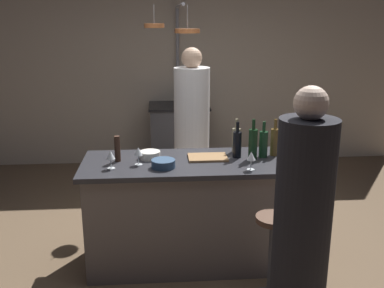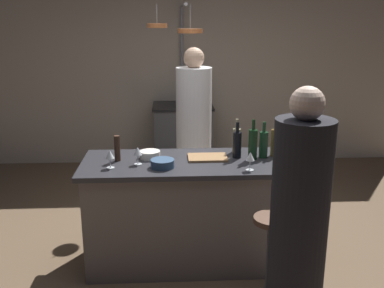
{
  "view_description": "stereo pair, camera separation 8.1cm",
  "coord_description": "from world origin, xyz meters",
  "px_view_note": "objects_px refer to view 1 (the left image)",
  "views": [
    {
      "loc": [
        -0.28,
        -3.42,
        2.02
      ],
      "look_at": [
        0.0,
        0.15,
        1.0
      ],
      "focal_mm": 41.69,
      "sensor_mm": 36.0,
      "label": 1
    },
    {
      "loc": [
        -0.19,
        -3.43,
        2.02
      ],
      "look_at": [
        0.0,
        0.15,
        1.0
      ],
      "focal_mm": 41.69,
      "sensor_mm": 36.0,
      "label": 2
    }
  ],
  "objects_px": {
    "wine_glass_near_right_guest": "(138,152)",
    "mixing_bowl_ceramic": "(150,155)",
    "wine_bottle_dark": "(237,144)",
    "bar_stool_right": "(272,255)",
    "wine_bottle_amber": "(275,141)",
    "wine_glass_by_chef": "(251,157)",
    "wine_bottle_white": "(236,139)",
    "guest_right": "(302,230)",
    "wine_bottle_green": "(263,143)",
    "chef": "(192,138)",
    "pepper_mill": "(117,149)",
    "wine_bottle_red": "(253,144)",
    "wine_glass_near_left_guest": "(111,156)",
    "mixing_bowl_blue": "(163,164)",
    "stove_range": "(179,137)",
    "cutting_board": "(208,157)"
  },
  "relations": [
    {
      "from": "mixing_bowl_blue",
      "to": "wine_glass_by_chef",
      "type": "bearing_deg",
      "value": -9.34
    },
    {
      "from": "cutting_board",
      "to": "wine_glass_near_right_guest",
      "type": "relative_size",
      "value": 2.19
    },
    {
      "from": "bar_stool_right",
      "to": "wine_bottle_dark",
      "type": "bearing_deg",
      "value": 102.26
    },
    {
      "from": "pepper_mill",
      "to": "wine_glass_near_left_guest",
      "type": "height_order",
      "value": "pepper_mill"
    },
    {
      "from": "mixing_bowl_blue",
      "to": "stove_range",
      "type": "bearing_deg",
      "value": 84.61
    },
    {
      "from": "pepper_mill",
      "to": "wine_bottle_dark",
      "type": "relative_size",
      "value": 0.7
    },
    {
      "from": "wine_glass_near_right_guest",
      "to": "mixing_bowl_ceramic",
      "type": "relative_size",
      "value": 0.87
    },
    {
      "from": "stove_range",
      "to": "guest_right",
      "type": "relative_size",
      "value": 0.54
    },
    {
      "from": "wine_bottle_green",
      "to": "wine_glass_near_right_guest",
      "type": "distance_m",
      "value": 1.03
    },
    {
      "from": "wine_bottle_dark",
      "to": "bar_stool_right",
      "type": "bearing_deg",
      "value": -77.74
    },
    {
      "from": "chef",
      "to": "wine_bottle_white",
      "type": "xyz_separation_m",
      "value": [
        0.32,
        -0.84,
        0.21
      ]
    },
    {
      "from": "guest_right",
      "to": "wine_bottle_red",
      "type": "relative_size",
      "value": 4.97
    },
    {
      "from": "stove_range",
      "to": "cutting_board",
      "type": "height_order",
      "value": "cutting_board"
    },
    {
      "from": "wine_glass_near_right_guest",
      "to": "wine_glass_near_left_guest",
      "type": "height_order",
      "value": "same"
    },
    {
      "from": "mixing_bowl_ceramic",
      "to": "wine_bottle_red",
      "type": "bearing_deg",
      "value": -5.08
    },
    {
      "from": "wine_bottle_white",
      "to": "chef",
      "type": "bearing_deg",
      "value": 110.77
    },
    {
      "from": "wine_glass_near_right_guest",
      "to": "mixing_bowl_ceramic",
      "type": "xyz_separation_m",
      "value": [
        0.09,
        0.16,
        -0.07
      ]
    },
    {
      "from": "wine_bottle_green",
      "to": "mixing_bowl_ceramic",
      "type": "distance_m",
      "value": 0.94
    },
    {
      "from": "wine_glass_by_chef",
      "to": "mixing_bowl_blue",
      "type": "height_order",
      "value": "wine_glass_by_chef"
    },
    {
      "from": "stove_range",
      "to": "wine_glass_near_right_guest",
      "type": "distance_m",
      "value": 2.62
    },
    {
      "from": "chef",
      "to": "wine_bottle_green",
      "type": "relative_size",
      "value": 5.76
    },
    {
      "from": "cutting_board",
      "to": "wine_bottle_dark",
      "type": "relative_size",
      "value": 1.07
    },
    {
      "from": "pepper_mill",
      "to": "wine_bottle_red",
      "type": "relative_size",
      "value": 0.63
    },
    {
      "from": "wine_glass_near_left_guest",
      "to": "mixing_bowl_ceramic",
      "type": "bearing_deg",
      "value": 38.61
    },
    {
      "from": "wine_glass_near_right_guest",
      "to": "mixing_bowl_ceramic",
      "type": "bearing_deg",
      "value": 61.06
    },
    {
      "from": "chef",
      "to": "cutting_board",
      "type": "distance_m",
      "value": 1.02
    },
    {
      "from": "stove_range",
      "to": "wine_glass_near_right_guest",
      "type": "bearing_deg",
      "value": -99.89
    },
    {
      "from": "guest_right",
      "to": "wine_bottle_white",
      "type": "distance_m",
      "value": 1.28
    },
    {
      "from": "chef",
      "to": "wine_glass_near_right_guest",
      "type": "xyz_separation_m",
      "value": [
        -0.51,
        -1.14,
        0.2
      ]
    },
    {
      "from": "chef",
      "to": "wine_glass_near_left_guest",
      "type": "height_order",
      "value": "chef"
    },
    {
      "from": "chef",
      "to": "wine_bottle_green",
      "type": "distance_m",
      "value": 1.15
    },
    {
      "from": "bar_stool_right",
      "to": "wine_glass_near_right_guest",
      "type": "distance_m",
      "value": 1.27
    },
    {
      "from": "guest_right",
      "to": "wine_glass_near_left_guest",
      "type": "distance_m",
      "value": 1.52
    },
    {
      "from": "chef",
      "to": "wine_glass_near_left_guest",
      "type": "xyz_separation_m",
      "value": [
        -0.71,
        -1.22,
        0.2
      ]
    },
    {
      "from": "bar_stool_right",
      "to": "wine_bottle_amber",
      "type": "xyz_separation_m",
      "value": [
        0.17,
        0.73,
        0.64
      ]
    },
    {
      "from": "bar_stool_right",
      "to": "wine_bottle_white",
      "type": "relative_size",
      "value": 2.34
    },
    {
      "from": "stove_range",
      "to": "wine_glass_near_right_guest",
      "type": "xyz_separation_m",
      "value": [
        -0.44,
        -2.52,
        0.56
      ]
    },
    {
      "from": "wine_bottle_dark",
      "to": "mixing_bowl_blue",
      "type": "relative_size",
      "value": 1.62
    },
    {
      "from": "wine_bottle_white",
      "to": "wine_bottle_red",
      "type": "height_order",
      "value": "wine_bottle_red"
    },
    {
      "from": "wine_glass_by_chef",
      "to": "mixing_bowl_blue",
      "type": "xyz_separation_m",
      "value": [
        -0.66,
        0.11,
        -0.07
      ]
    },
    {
      "from": "mixing_bowl_ceramic",
      "to": "cutting_board",
      "type": "bearing_deg",
      "value": -3.93
    },
    {
      "from": "wine_bottle_amber",
      "to": "wine_glass_by_chef",
      "type": "relative_size",
      "value": 2.13
    },
    {
      "from": "chef",
      "to": "wine_bottle_amber",
      "type": "xyz_separation_m",
      "value": [
        0.62,
        -0.96,
        0.22
      ]
    },
    {
      "from": "guest_right",
      "to": "wine_bottle_green",
      "type": "distance_m",
      "value": 1.1
    },
    {
      "from": "wine_bottle_white",
      "to": "wine_glass_by_chef",
      "type": "relative_size",
      "value": 1.99
    },
    {
      "from": "wine_bottle_green",
      "to": "stove_range",
      "type": "bearing_deg",
      "value": 103.82
    },
    {
      "from": "pepper_mill",
      "to": "wine_glass_near_right_guest",
      "type": "distance_m",
      "value": 0.2
    },
    {
      "from": "wine_bottle_amber",
      "to": "wine_glass_near_right_guest",
      "type": "height_order",
      "value": "wine_bottle_amber"
    },
    {
      "from": "pepper_mill",
      "to": "wine_glass_by_chef",
      "type": "relative_size",
      "value": 1.44
    },
    {
      "from": "wine_bottle_amber",
      "to": "wine_bottle_red",
      "type": "distance_m",
      "value": 0.22
    }
  ]
}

